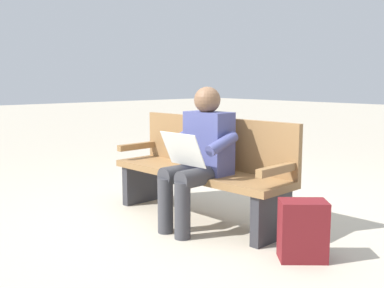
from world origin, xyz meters
The scene contains 4 objects.
ground_plane centered at (0.00, 0.00, 0.00)m, with size 40.00×40.00×0.00m, color #B7AD99.
bench_near centered at (0.00, -0.07, 0.46)m, with size 1.82×0.56×0.90m.
person_seated centered at (-0.18, 0.15, 0.63)m, with size 0.58×0.59×1.18m.
backpack centered at (-1.17, 0.09, 0.21)m, with size 0.36×0.37×0.42m.
Camera 1 is at (-2.90, 2.67, 1.23)m, focal length 42.52 mm.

